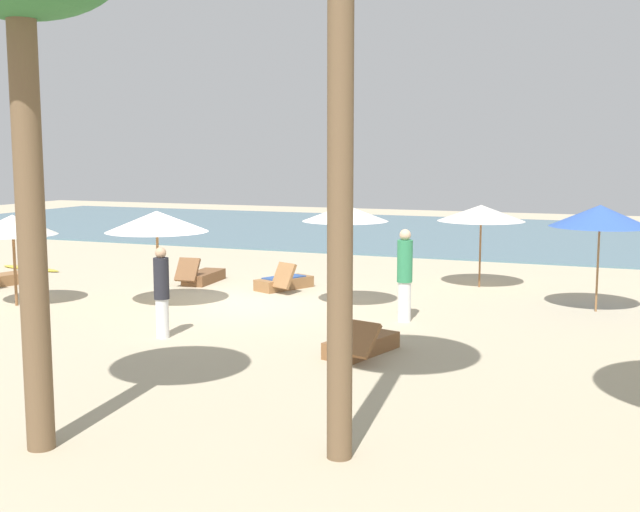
# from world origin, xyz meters

# --- Properties ---
(ground_plane) EXTENTS (60.00, 60.00, 0.00)m
(ground_plane) POSITION_xyz_m (0.00, 0.00, 0.00)
(ground_plane) COLOR #BCAD8E
(ocean_water) EXTENTS (48.00, 16.00, 0.06)m
(ocean_water) POSITION_xyz_m (0.00, 17.00, 0.03)
(ocean_water) COLOR slate
(ocean_water) RESTS_ON ground_plane
(umbrella_0) EXTENTS (2.10, 2.10, 2.29)m
(umbrella_0) POSITION_xyz_m (7.68, 2.09, 2.06)
(umbrella_0) COLOR olive
(umbrella_0) RESTS_ON ground_plane
(umbrella_2) EXTENTS (1.91, 1.91, 2.03)m
(umbrella_2) POSITION_xyz_m (-4.34, -2.03, 1.81)
(umbrella_2) COLOR brown
(umbrella_2) RESTS_ON ground_plane
(umbrella_3) EXTENTS (2.26, 2.26, 2.12)m
(umbrella_3) POSITION_xyz_m (-1.37, -0.88, 1.89)
(umbrella_3) COLOR olive
(umbrella_3) RESTS_ON ground_plane
(umbrella_4) EXTENTS (1.87, 1.87, 2.27)m
(umbrella_4) POSITION_xyz_m (2.56, 0.41, 2.09)
(umbrella_4) COLOR olive
(umbrella_4) RESTS_ON ground_plane
(umbrella_5) EXTENTS (2.18, 2.18, 2.08)m
(umbrella_5) POSITION_xyz_m (4.78, 4.26, 1.88)
(umbrella_5) COLOR brown
(umbrella_5) RESTS_ON ground_plane
(lounger_0) EXTENTS (0.74, 1.71, 0.72)m
(lounger_0) POSITION_xyz_m (-2.08, 2.22, 0.17)
(lounger_0) COLOR brown
(lounger_0) RESTS_ON ground_plane
(lounger_3) EXTENTS (1.01, 1.80, 0.67)m
(lounger_3) POSITION_xyz_m (4.19, -3.23, 0.17)
(lounger_3) COLOR brown
(lounger_3) RESTS_ON ground_plane
(lounger_4) EXTENTS (1.20, 1.73, 0.75)m
(lounger_4) POSITION_xyz_m (0.32, 2.11, 0.18)
(lounger_4) COLOR olive
(lounger_4) RESTS_ON ground_plane
(person_0) EXTENTS (0.33, 0.33, 1.68)m
(person_0) POSITION_xyz_m (0.40, -3.45, 0.86)
(person_0) COLOR white
(person_0) RESTS_ON ground_plane
(person_1) EXTENTS (0.32, 0.32, 1.87)m
(person_1) POSITION_xyz_m (4.14, -0.43, 0.96)
(person_1) COLOR white
(person_1) RESTS_ON ground_plane
(surfboard) EXTENTS (2.36, 0.78, 0.07)m
(surfboard) POSITION_xyz_m (-7.94, 2.42, 0.04)
(surfboard) COLOR gold
(surfboard) RESTS_ON ground_plane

